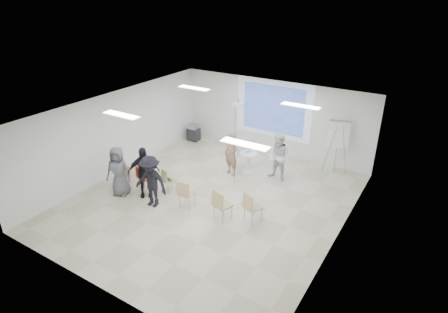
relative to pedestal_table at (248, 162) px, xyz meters
The scene contains 30 objects.
floor 2.41m from the pedestal_table, 91.93° to the right, with size 8.00×9.00×0.10m, color beige.
ceiling 3.52m from the pedestal_table, 91.93° to the right, with size 8.00×9.00×0.10m, color white.
wall_back 2.43m from the pedestal_table, 92.08° to the left, with size 8.00×0.10×3.00m, color silver.
wall_left 4.87m from the pedestal_table, 150.24° to the right, with size 0.10×9.00×3.00m, color silver.
wall_right 4.74m from the pedestal_table, 30.74° to the right, with size 0.10×9.00×3.00m, color silver.
projection_halo 2.55m from the pedestal_table, 92.14° to the left, with size 3.20×0.01×2.30m, color silver.
projection_image 2.53m from the pedestal_table, 92.16° to the left, with size 2.60×0.01×1.90m, color #3454B2.
pedestal_table is the anchor object (origin of this frame).
player_left 0.80m from the pedestal_table, 135.78° to the right, with size 0.67×0.46×1.85m, color #9A785E.
player_right 1.26m from the pedestal_table, ahead, with size 0.93×0.75×1.94m, color white.
controller_left 0.84m from the pedestal_table, 144.86° to the right, with size 0.04×0.12×0.04m, color white.
controller_right 1.33m from the pedestal_table, 18.08° to the left, with size 0.04×0.13×0.04m, color white.
chair_far_left 4.32m from the pedestal_table, 134.74° to the right, with size 0.51×0.52×0.80m.
chair_left_mid 3.81m from the pedestal_table, 127.16° to the right, with size 0.56×0.58×0.97m.
chair_left_inner 3.09m from the pedestal_table, 121.60° to the right, with size 0.51×0.52×0.82m.
chair_center 3.15m from the pedestal_table, 99.38° to the right, with size 0.48×0.51×0.92m.
chair_right_inner 3.22m from the pedestal_table, 75.98° to the right, with size 0.56×0.59×0.97m.
chair_right_far 3.14m from the pedestal_table, 60.23° to the right, with size 0.60×0.62×0.95m.
red_jacket 3.92m from the pedestal_table, 125.69° to the right, with size 0.40×0.09×0.38m, color #B02515.
laptop 3.00m from the pedestal_table, 122.03° to the right, with size 0.30×0.22×0.02m, color black.
audience_left 3.86m from the pedestal_table, 123.05° to the right, with size 1.14×0.69×1.96m, color black.
audience_mid 3.88m from the pedestal_table, 112.64° to the right, with size 1.24×0.68×1.92m, color black.
audience_outer 4.59m from the pedestal_table, 128.51° to the right, with size 0.92×0.60×1.88m, color slate.
flipchart_easel 3.34m from the pedestal_table, 32.55° to the left, with size 0.85×0.66×2.02m.
av_cart 3.85m from the pedestal_table, 157.47° to the left, with size 0.53×0.43×0.76m.
ceiling_projector 2.41m from the pedestal_table, 88.71° to the right, with size 0.30×0.25×3.00m.
fluor_panel_nw 3.29m from the pedestal_table, behind, with size 1.20×0.30×0.02m, color white.
fluor_panel_ne 3.19m from the pedestal_table, 10.64° to the right, with size 1.20×0.30×0.02m, color white.
fluor_panel_sw 5.06m from the pedestal_table, 118.31° to the right, with size 1.20×0.30×0.02m, color white.
fluor_panel_se 5.00m from the pedestal_table, 63.55° to the right, with size 1.20×0.30×0.02m, color white.
Camera 1 is at (5.80, -8.53, 6.36)m, focal length 30.00 mm.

